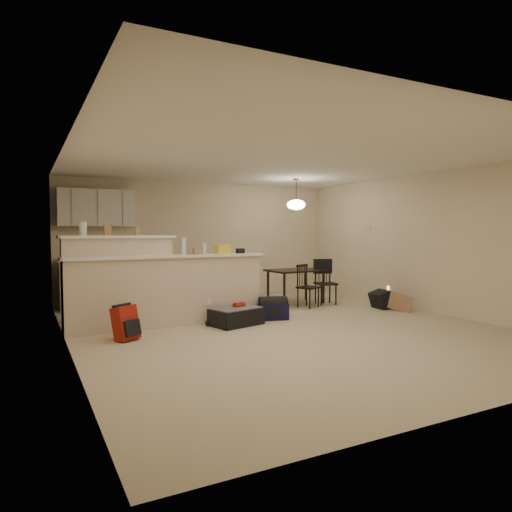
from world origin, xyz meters
TOP-DOWN VIEW (x-y plane):
  - room at (0.00, 0.00)m, footprint 7.00×7.02m
  - breakfast_bar at (-1.76, 0.98)m, footprint 3.08×0.58m
  - upper_cabinets at (-2.20, 3.32)m, footprint 1.40×0.34m
  - kitchen_counter at (-2.00, 3.19)m, footprint 1.80×0.60m
  - thermostat at (2.98, 1.55)m, footprint 0.02×0.12m
  - jar at (-2.69, 1.12)m, footprint 0.10×0.10m
  - cereal_box at (-2.35, 1.12)m, footprint 0.10×0.07m
  - small_box at (-1.91, 1.12)m, footprint 0.08×0.06m
  - bottle_a at (-1.25, 0.90)m, footprint 0.07×0.07m
  - bottle_b at (-0.92, 0.90)m, footprint 0.06×0.06m
  - bag_lump at (-0.60, 0.90)m, footprint 0.22×0.18m
  - pouch at (-0.29, 0.90)m, footprint 0.12×0.10m
  - extra_item_x at (-1.03, 0.90)m, footprint 0.13×0.10m
  - dining_table at (1.40, 1.87)m, footprint 1.14×0.79m
  - pendant_lamp at (1.40, 1.87)m, footprint 0.36×0.36m
  - dining_chair_near at (1.35, 1.34)m, footprint 0.46×0.45m
  - dining_chair_far at (1.88, 1.51)m, footprint 0.45×0.44m
  - suitcase at (-0.56, 0.48)m, footprint 0.87×0.68m
  - red_backpack at (-2.28, 0.27)m, footprint 0.36×0.32m
  - navy_duffel at (0.17, 0.61)m, footprint 0.53×0.38m
  - black_daypack at (2.49, 0.61)m, footprint 0.30×0.40m
  - cardboard_sheet at (2.58, 0.20)m, footprint 0.18×0.41m

SIDE VIEW (x-z plane):
  - suitcase at x=-0.56m, z-range 0.00..0.26m
  - navy_duffel at x=0.17m, z-range 0.00..0.26m
  - black_daypack at x=2.49m, z-range 0.00..0.33m
  - cardboard_sheet at x=2.58m, z-range 0.00..0.33m
  - red_backpack at x=-2.28m, z-range 0.00..0.46m
  - dining_chair_near at x=1.35m, z-range 0.00..0.82m
  - dining_chair_far at x=1.88m, z-range 0.00..0.87m
  - kitchen_counter at x=-2.00m, z-range 0.00..0.90m
  - dining_table at x=1.40m, z-range 0.26..0.94m
  - breakfast_bar at x=-1.76m, z-range -0.09..1.30m
  - pouch at x=-0.29m, z-range 1.09..1.17m
  - extra_item_x at x=-1.03m, z-range 1.09..1.19m
  - bag_lump at x=-0.60m, z-range 1.09..1.23m
  - bottle_b at x=-0.92m, z-range 1.09..1.27m
  - bottle_a at x=-1.25m, z-range 1.09..1.35m
  - room at x=0.00m, z-range 0.00..2.50m
  - small_box at x=-1.91m, z-range 1.39..1.51m
  - cereal_box at x=-2.35m, z-range 1.39..1.55m
  - jar at x=-2.69m, z-range 1.39..1.59m
  - thermostat at x=2.98m, z-range 1.44..1.56m
  - upper_cabinets at x=-2.20m, z-range 1.55..2.25m
  - pendant_lamp at x=1.40m, z-range 1.68..2.30m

